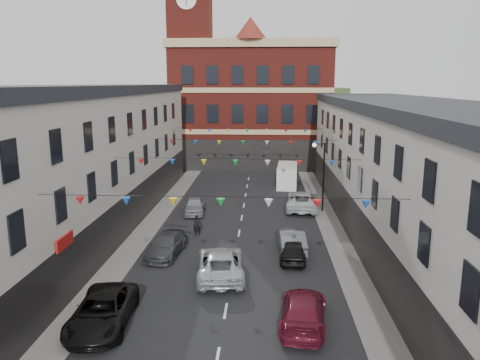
% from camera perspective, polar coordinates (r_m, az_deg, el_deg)
% --- Properties ---
extents(ground, '(160.00, 160.00, 0.00)m').
position_cam_1_polar(ground, '(27.18, -1.06, -11.79)').
color(ground, black).
rests_on(ground, ground).
extents(pavement_left, '(1.80, 64.00, 0.15)m').
position_cam_1_polar(pavement_left, '(30.22, -14.13, -9.52)').
color(pavement_left, '#605E5B').
rests_on(pavement_left, ground).
extents(pavement_right, '(1.80, 64.00, 0.15)m').
position_cam_1_polar(pavement_right, '(29.38, 12.99, -10.09)').
color(pavement_right, '#605E5B').
rests_on(pavement_right, ground).
extents(terrace_left, '(8.40, 56.00, 10.70)m').
position_cam_1_polar(terrace_left, '(29.72, -24.25, 0.03)').
color(terrace_left, beige).
rests_on(terrace_left, ground).
extents(terrace_right, '(8.40, 56.00, 9.70)m').
position_cam_1_polar(terrace_right, '(28.36, 23.55, -1.47)').
color(terrace_right, silver).
rests_on(terrace_right, ground).
extents(civic_building, '(20.60, 13.30, 18.50)m').
position_cam_1_polar(civic_building, '(62.89, 1.39, 9.27)').
color(civic_building, maroon).
rests_on(civic_building, ground).
extents(clock_tower, '(5.60, 5.60, 30.00)m').
position_cam_1_polar(clock_tower, '(60.71, -6.03, 15.54)').
color(clock_tower, maroon).
rests_on(clock_tower, ground).
extents(distant_hill, '(40.00, 14.00, 10.00)m').
position_cam_1_polar(distant_hill, '(87.24, -0.81, 7.90)').
color(distant_hill, '#2F4821').
rests_on(distant_hill, ground).
extents(street_lamp, '(1.10, 0.36, 6.00)m').
position_cam_1_polar(street_lamp, '(39.76, 9.83, 1.51)').
color(street_lamp, black).
rests_on(street_lamp, ground).
extents(car_left_c, '(2.77, 5.44, 1.47)m').
position_cam_1_polar(car_left_c, '(22.83, -16.43, -15.08)').
color(car_left_c, black).
rests_on(car_left_c, ground).
extents(car_left_d, '(2.36, 4.80, 1.34)m').
position_cam_1_polar(car_left_d, '(30.63, -8.99, -7.82)').
color(car_left_d, '#393C40').
rests_on(car_left_d, ground).
extents(car_left_e, '(1.99, 4.22, 1.39)m').
position_cam_1_polar(car_left_e, '(39.79, -5.53, -3.10)').
color(car_left_e, gray).
rests_on(car_left_e, ground).
extents(car_right_c, '(2.58, 5.17, 1.44)m').
position_cam_1_polar(car_right_c, '(22.25, 7.73, -15.46)').
color(car_right_c, maroon).
rests_on(car_right_c, ground).
extents(car_right_d, '(1.79, 4.02, 1.34)m').
position_cam_1_polar(car_right_d, '(29.53, 6.48, -8.50)').
color(car_right_d, black).
rests_on(car_right_d, ground).
extents(car_right_e, '(1.89, 4.74, 1.53)m').
position_cam_1_polar(car_right_e, '(31.10, 6.22, -7.25)').
color(car_right_e, '#52565B').
rests_on(car_right_e, ground).
extents(car_right_f, '(3.20, 5.99, 1.60)m').
position_cam_1_polar(car_right_f, '(41.15, 7.62, -2.50)').
color(car_right_f, silver).
rests_on(car_right_f, ground).
extents(moving_car, '(3.15, 5.85, 1.56)m').
position_cam_1_polar(moving_car, '(27.05, -2.38, -10.12)').
color(moving_car, '#B3B7BB').
rests_on(moving_car, ground).
extents(white_van, '(2.41, 5.40, 2.33)m').
position_cam_1_polar(white_van, '(50.20, 5.78, 0.56)').
color(white_van, silver).
rests_on(white_van, ground).
extents(pedestrian, '(0.60, 0.44, 1.53)m').
position_cam_1_polar(pedestrian, '(34.03, -5.26, -5.55)').
color(pedestrian, black).
rests_on(pedestrian, ground).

